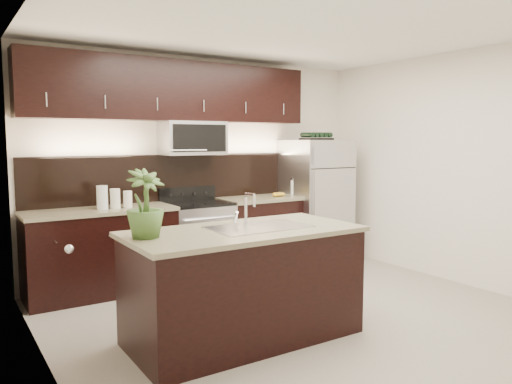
# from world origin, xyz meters

# --- Properties ---
(ground) EXTENTS (4.50, 4.50, 0.00)m
(ground) POSITION_xyz_m (0.00, 0.00, 0.00)
(ground) COLOR gray
(ground) RESTS_ON ground
(room_walls) EXTENTS (4.52, 4.02, 2.71)m
(room_walls) POSITION_xyz_m (-0.11, -0.04, 1.70)
(room_walls) COLOR silver
(room_walls) RESTS_ON ground
(counter_run) EXTENTS (3.51, 0.65, 0.94)m
(counter_run) POSITION_xyz_m (-0.46, 1.69, 0.47)
(counter_run) COLOR black
(counter_run) RESTS_ON ground
(upper_fixtures) EXTENTS (3.49, 0.40, 1.66)m
(upper_fixtures) POSITION_xyz_m (-0.43, 1.84, 2.14)
(upper_fixtures) COLOR black
(upper_fixtures) RESTS_ON counter_run
(island) EXTENTS (1.96, 0.96, 0.94)m
(island) POSITION_xyz_m (-0.74, -0.19, 0.47)
(island) COLOR black
(island) RESTS_ON ground
(sink_faucet) EXTENTS (0.84, 0.50, 0.28)m
(sink_faucet) POSITION_xyz_m (-0.59, -0.18, 0.96)
(sink_faucet) COLOR silver
(sink_faucet) RESTS_ON island
(refrigerator) EXTENTS (0.81, 0.73, 1.68)m
(refrigerator) POSITION_xyz_m (1.53, 1.63, 0.84)
(refrigerator) COLOR #B2B2B7
(refrigerator) RESTS_ON ground
(wine_rack) EXTENTS (0.41, 0.26, 0.10)m
(wine_rack) POSITION_xyz_m (1.53, 1.63, 1.72)
(wine_rack) COLOR black
(wine_rack) RESTS_ON refrigerator
(plant) EXTENTS (0.35, 0.35, 0.52)m
(plant) POSITION_xyz_m (-1.56, -0.10, 1.20)
(plant) COLOR #385823
(plant) RESTS_ON island
(canisters) EXTENTS (0.38, 0.12, 0.26)m
(canisters) POSITION_xyz_m (-1.29, 1.64, 1.05)
(canisters) COLOR silver
(canisters) RESTS_ON counter_run
(french_press) EXTENTS (0.10, 0.10, 0.30)m
(french_press) POSITION_xyz_m (1.17, 1.64, 1.05)
(french_press) COLOR silver
(french_press) RESTS_ON counter_run
(bananas) EXTENTS (0.20, 0.16, 0.06)m
(bananas) POSITION_xyz_m (0.83, 1.61, 0.97)
(bananas) COLOR gold
(bananas) RESTS_ON counter_run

